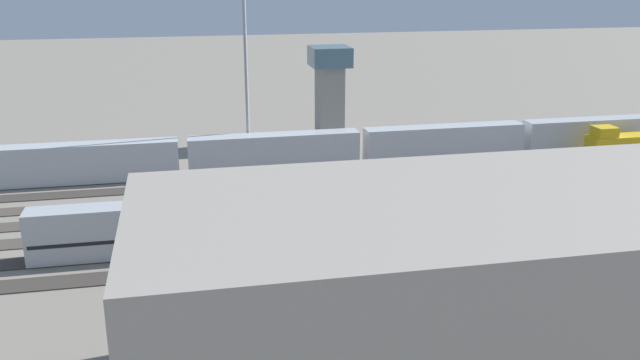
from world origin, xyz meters
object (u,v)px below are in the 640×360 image
object	(u,v)px
train_on_track_5	(277,219)
light_mast_0	(245,41)
train_on_track_1	(620,146)
maintenance_shed	(469,296)
control_tower	(330,87)
train_on_track_6	(477,222)
train_on_track_0	(275,152)

from	to	relation	value
train_on_track_5	light_mast_0	bearing A→B (deg)	-90.13
train_on_track_5	train_on_track_1	bearing A→B (deg)	-158.99
maintenance_shed	control_tower	distance (m)	67.16
train_on_track_6	control_tower	xyz separation A→B (m)	(4.82, -45.02, 5.96)
train_on_track_6	train_on_track_1	xyz separation A→B (m)	(-32.97, -25.00, -0.46)
control_tower	light_mast_0	bearing A→B (deg)	42.41
train_on_track_6	maintenance_shed	bearing A→B (deg)	64.04
light_mast_0	control_tower	world-z (taller)	light_mast_0
light_mast_0	control_tower	xyz separation A→B (m)	(-14.23, -13.00, -8.68)
train_on_track_1	light_mast_0	world-z (taller)	light_mast_0
train_on_track_6	train_on_track_1	size ratio (longest dim) A/B	4.72
train_on_track_0	light_mast_0	bearing A→B (deg)	-31.66
train_on_track_0	train_on_track_1	bearing A→B (deg)	174.14
train_on_track_5	train_on_track_6	bearing A→B (deg)	165.34
light_mast_0	control_tower	size ratio (longest dim) A/B	1.83
train_on_track_1	train_on_track_0	xyz separation A→B (m)	(48.75, -5.00, 0.46)
train_on_track_5	maintenance_shed	world-z (taller)	maintenance_shed
train_on_track_5	train_on_track_0	size ratio (longest dim) A/B	0.39
train_on_track_0	light_mast_0	xyz separation A→B (m)	(3.27, -2.02, 14.64)
train_on_track_5	maintenance_shed	size ratio (longest dim) A/B	1.13
train_on_track_6	train_on_track_5	xyz separation A→B (m)	(19.11, -5.00, -0.03)
light_mast_0	control_tower	bearing A→B (deg)	-137.59
train_on_track_0	control_tower	bearing A→B (deg)	-126.11
maintenance_shed	train_on_track_1	bearing A→B (deg)	-132.94
train_on_track_0	light_mast_0	world-z (taller)	light_mast_0
light_mast_0	train_on_track_5	bearing A→B (deg)	89.87
train_on_track_5	control_tower	world-z (taller)	control_tower
control_tower	train_on_track_1	bearing A→B (deg)	152.09
train_on_track_0	light_mast_0	distance (m)	15.14
maintenance_shed	control_tower	world-z (taller)	control_tower
train_on_track_6	train_on_track_5	size ratio (longest dim) A/B	1.00
train_on_track_0	control_tower	size ratio (longest dim) A/B	8.11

